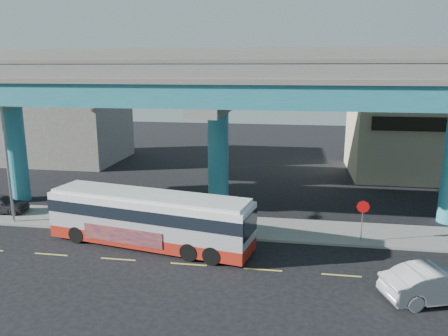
% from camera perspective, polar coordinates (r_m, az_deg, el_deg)
% --- Properties ---
extents(ground, '(120.00, 120.00, 0.00)m').
position_cam_1_polar(ground, '(24.37, -4.47, -12.14)').
color(ground, black).
rests_on(ground, ground).
extents(sidewalk, '(70.00, 4.00, 0.15)m').
position_cam_1_polar(sidewalk, '(29.30, -1.93, -7.51)').
color(sidewalk, gray).
rests_on(sidewalk, ground).
extents(lane_markings, '(58.00, 0.12, 0.01)m').
position_cam_1_polar(lane_markings, '(24.11, -4.64, -12.42)').
color(lane_markings, '#D8C64C').
rests_on(lane_markings, ground).
extents(viaduct, '(52.00, 12.40, 11.70)m').
position_cam_1_polar(viaduct, '(31.01, -0.76, 10.79)').
color(viaduct, '#206E7A').
rests_on(viaduct, ground).
extents(building_beige, '(14.00, 10.23, 7.00)m').
position_cam_1_polar(building_beige, '(46.67, 24.85, 3.39)').
color(building_beige, tan).
rests_on(building_beige, ground).
extents(building_concrete, '(12.00, 10.00, 9.00)m').
position_cam_1_polar(building_concrete, '(52.33, -19.96, 5.83)').
color(building_concrete, gray).
rests_on(building_concrete, ground).
extents(transit_bus, '(12.70, 4.99, 3.19)m').
position_cam_1_polar(transit_bus, '(26.16, -9.72, -6.36)').
color(transit_bus, '#A01F13').
rests_on(transit_bus, ground).
extents(sedan, '(4.67, 6.00, 1.64)m').
position_cam_1_polar(sedan, '(22.52, 26.10, -13.43)').
color(sedan, '#A1A1A5').
rests_on(sedan, ground).
extents(parked_car, '(2.37, 4.19, 1.32)m').
position_cam_1_polar(parked_car, '(35.23, -27.17, -4.17)').
color(parked_car, '#313137').
rests_on(parked_car, sidewalk).
extents(street_lamp, '(0.50, 2.60, 8.02)m').
position_cam_1_polar(street_lamp, '(31.41, -27.24, 2.40)').
color(street_lamp, gray).
rests_on(street_lamp, sidewalk).
extents(stop_sign, '(0.76, 0.09, 2.53)m').
position_cam_1_polar(stop_sign, '(27.25, 17.68, -5.52)').
color(stop_sign, gray).
rests_on(stop_sign, sidewalk).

